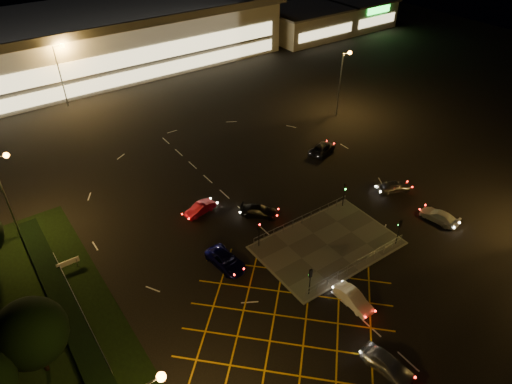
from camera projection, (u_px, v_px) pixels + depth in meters
ground at (300, 242)px, 48.28m from camera, size 180.00×180.00×0.00m
pedestrian_island at (327, 245)px, 47.86m from camera, size 14.00×9.00×0.12m
grass_verge at (5, 330)px, 39.17m from camera, size 18.00×30.00×0.08m
hedge at (62, 301)px, 41.24m from camera, size 2.00×26.00×1.00m
supermarket at (93, 41)px, 86.19m from camera, size 72.00×26.50×10.50m
retail_unit_a at (305, 22)px, 103.59m from camera, size 18.80×14.80×6.35m
retail_unit_b at (356, 11)px, 111.04m from camera, size 14.80×14.80×6.35m
streetlight_nw at (6, 186)px, 45.36m from camera, size 1.78×0.56×10.03m
streetlight_ne at (343, 75)px, 69.07m from camera, size 1.78×0.56×10.03m
streetlight_far_left at (61, 67)px, 71.76m from camera, size 1.78×0.56×10.03m
streetlight_far_right at (260, 22)px, 91.74m from camera, size 1.78×0.56×10.03m
signal_sw at (310, 277)px, 41.06m from camera, size 0.28×0.30×3.15m
signal_se at (399, 227)px, 46.66m from camera, size 0.28×0.30×3.15m
signal_nw at (259, 230)px, 46.35m from camera, size 0.28×0.30×3.15m
signal_ne at (345, 190)px, 51.95m from camera, size 0.28×0.30×3.15m
tree_e at (31, 333)px, 33.43m from camera, size 5.40×5.40×7.35m
car_near_silver at (387, 364)px, 35.75m from camera, size 2.37×4.62×1.50m
car_queue_white at (354, 299)px, 41.19m from camera, size 1.49×4.04×1.32m
car_left_blue at (226, 260)px, 45.17m from camera, size 2.65×4.94×1.32m
car_far_dkgrey at (259, 211)px, 51.62m from camera, size 4.30×4.23×1.24m
car_right_silver at (394, 186)px, 55.41m from camera, size 4.45×3.10×1.41m
car_circ_red at (200, 209)px, 51.97m from camera, size 3.94×1.97×1.24m
car_east_grey at (322, 148)px, 62.90m from camera, size 4.92×3.25×1.26m
car_approach_white at (439, 216)px, 50.86m from camera, size 2.29×4.52×1.26m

